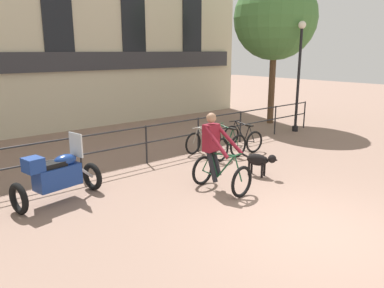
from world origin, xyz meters
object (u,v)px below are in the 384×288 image
object	(u,v)px
parked_bicycle_near_lamp	(207,146)
street_lamp	(299,71)
parked_bicycle_mid_right	(242,138)
cyclist_with_bike	(217,156)
dog	(260,160)
parked_motorcycle	(57,175)
parked_bicycle_mid_left	(225,141)

from	to	relation	value
parked_bicycle_near_lamp	street_lamp	distance (m)	5.41
parked_bicycle_mid_right	street_lamp	bearing A→B (deg)	-167.34
cyclist_with_bike	parked_bicycle_near_lamp	bearing A→B (deg)	46.33
cyclist_with_bike	dog	size ratio (longest dim) A/B	1.84
parked_bicycle_near_lamp	street_lamp	size ratio (longest dim) A/B	0.29
dog	parked_bicycle_mid_right	size ratio (longest dim) A/B	0.79
cyclist_with_bike	street_lamp	world-z (taller)	street_lamp
parked_bicycle_near_lamp	cyclist_with_bike	bearing A→B (deg)	45.29
dog	street_lamp	distance (m)	6.04
cyclist_with_bike	parked_bicycle_mid_right	world-z (taller)	cyclist_with_bike
dog	parked_bicycle_near_lamp	world-z (taller)	parked_bicycle_near_lamp
street_lamp	parked_bicycle_mid_right	bearing A→B (deg)	-172.21
cyclist_with_bike	dog	bearing A→B (deg)	-7.86
cyclist_with_bike	dog	distance (m)	1.47
parked_motorcycle	parked_bicycle_near_lamp	distance (m)	4.51
parked_bicycle_mid_left	street_lamp	distance (m)	4.72
parked_bicycle_mid_left	parked_bicycle_mid_right	xyz separation A→B (m)	(0.75, 0.00, -0.00)
dog	parked_bicycle_mid_left	distance (m)	2.22
parked_bicycle_mid_left	street_lamp	size ratio (longest dim) A/B	0.28
cyclist_with_bike	parked_bicycle_mid_left	distance (m)	3.07
parked_motorcycle	parked_bicycle_mid_right	distance (m)	6.01
parked_bicycle_mid_right	parked_bicycle_near_lamp	bearing A→B (deg)	4.86
cyclist_with_bike	parked_bicycle_mid_left	size ratio (longest dim) A/B	1.53
dog	parked_motorcycle	xyz separation A→B (m)	(-4.37, 1.64, 0.16)
parked_bicycle_near_lamp	parked_bicycle_mid_left	xyz separation A→B (m)	(0.75, -0.00, 0.00)
cyclist_with_bike	parked_motorcycle	distance (m)	3.35
cyclist_with_bike	parked_motorcycle	world-z (taller)	cyclist_with_bike
parked_bicycle_near_lamp	parked_bicycle_mid_left	world-z (taller)	same
parked_motorcycle	parked_bicycle_mid_left	world-z (taller)	parked_motorcycle
cyclist_with_bike	parked_motorcycle	xyz separation A→B (m)	(-2.95, 1.59, -0.20)
dog	street_lamp	world-z (taller)	street_lamp
parked_bicycle_mid_right	street_lamp	distance (m)	4.05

